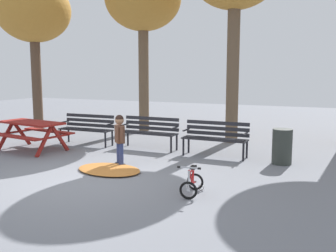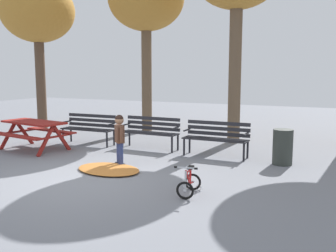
# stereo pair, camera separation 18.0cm
# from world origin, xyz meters

# --- Properties ---
(ground) EXTENTS (36.00, 36.00, 0.00)m
(ground) POSITION_xyz_m (0.00, 0.00, 0.00)
(ground) COLOR slate
(picnic_table) EXTENTS (1.98, 1.60, 0.79)m
(picnic_table) POSITION_xyz_m (-2.92, 1.75, 0.59)
(picnic_table) COLOR maroon
(picnic_table) RESTS_ON ground
(park_bench_far_left) EXTENTS (1.61, 0.49, 0.85)m
(park_bench_far_left) POSITION_xyz_m (-2.10, 3.05, 0.51)
(park_bench_far_left) COLOR #232328
(park_bench_far_left) RESTS_ON ground
(park_bench_left) EXTENTS (1.61, 0.48, 0.85)m
(park_bench_left) POSITION_xyz_m (-0.20, 3.22, 0.51)
(park_bench_left) COLOR #232328
(park_bench_left) RESTS_ON ground
(park_bench_right) EXTENTS (1.60, 0.46, 0.85)m
(park_bench_right) POSITION_xyz_m (1.70, 3.06, 0.51)
(park_bench_right) COLOR #232328
(park_bench_right) RESTS_ON ground
(child_standing) EXTENTS (0.34, 0.32, 1.13)m
(child_standing) POSITION_xyz_m (0.08, 1.24, 0.67)
(child_standing) COLOR navy
(child_standing) RESTS_ON ground
(kids_bicycle) EXTENTS (0.43, 0.60, 0.54)m
(kids_bicycle) POSITION_xyz_m (2.23, 0.02, 0.20)
(kids_bicycle) COLOR black
(kids_bicycle) RESTS_ON ground
(leaf_pile) EXTENTS (1.60, 1.24, 0.07)m
(leaf_pile) POSITION_xyz_m (0.10, 0.76, 0.04)
(leaf_pile) COLOR #B26B2D
(leaf_pile) RESTS_ON ground
(trash_bin) EXTENTS (0.44, 0.44, 0.80)m
(trash_bin) POSITION_xyz_m (3.30, 2.90, 0.40)
(trash_bin) COLOR #2D332D
(trash_bin) RESTS_ON ground
(tree_far_left) EXTENTS (2.60, 2.60, 5.29)m
(tree_far_left) POSITION_xyz_m (-5.59, 4.86, 4.12)
(tree_far_left) COLOR brown
(tree_far_left) RESTS_ON ground
(tree_left) EXTENTS (2.60, 2.60, 5.64)m
(tree_left) POSITION_xyz_m (-1.87, 6.05, 4.46)
(tree_left) COLOR brown
(tree_left) RESTS_ON ground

